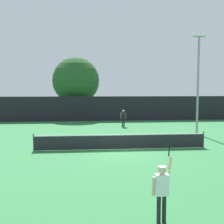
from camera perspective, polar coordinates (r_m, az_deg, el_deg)
ground_plane at (r=18.06m, az=1.82°, el=-7.58°), size 120.00×120.00×0.00m
tennis_net at (r=17.95m, az=1.82°, el=-5.98°), size 10.98×0.08×1.07m
perimeter_fence at (r=33.48m, az=-1.53°, el=0.70°), size 33.06×0.12×2.92m
player_serving at (r=8.42m, az=10.14°, el=-14.50°), size 0.68×0.40×2.52m
player_receiving at (r=28.24m, az=2.31°, el=-0.94°), size 0.57×0.25×1.69m
tennis_ball at (r=20.26m, az=-4.00°, el=-6.13°), size 0.07×0.07×0.07m
light_pole at (r=24.67m, az=17.11°, el=6.71°), size 1.18×0.28×8.42m
large_tree at (r=36.88m, az=-7.36°, el=6.33°), size 6.07×6.07×7.91m
parked_car_near at (r=41.99m, az=-13.40°, el=0.47°), size 2.07×4.28×1.69m
parked_car_mid at (r=40.24m, az=-6.58°, el=0.39°), size 2.16×4.31×1.69m
parked_car_far at (r=39.06m, az=1.67°, el=0.28°), size 2.07×4.28×1.69m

